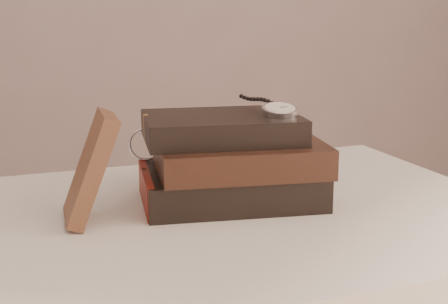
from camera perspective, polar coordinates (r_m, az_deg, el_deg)
name	(u,v)px	position (r m, az deg, el deg)	size (l,w,h in m)	color
table	(166,280)	(0.95, -4.96, -10.91)	(1.00, 0.60, 0.75)	silver
book_stack	(231,162)	(0.97, 0.64, -0.84)	(0.28, 0.22, 0.13)	black
journal	(91,168)	(0.89, -11.37, -1.37)	(0.02, 0.09, 0.15)	#432719
pocket_watch	(278,109)	(0.96, 4.66, 3.66)	(0.06, 0.16, 0.02)	silver
eyeglasses	(162,143)	(1.03, -5.31, 0.77)	(0.12, 0.14, 0.05)	silver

